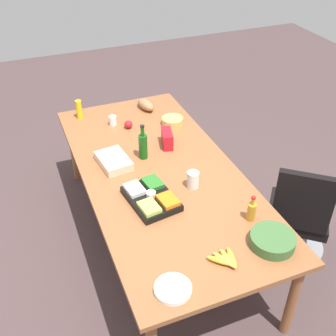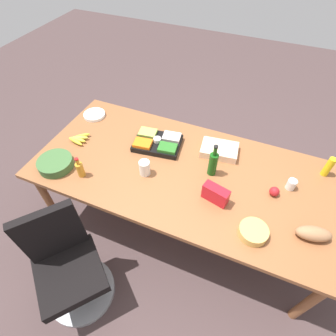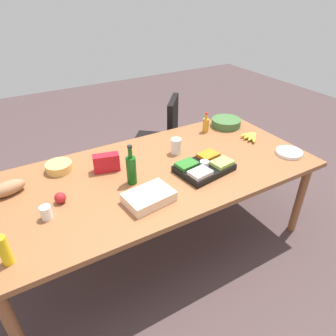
{
  "view_description": "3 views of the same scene",
  "coord_description": "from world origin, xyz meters",
  "px_view_note": "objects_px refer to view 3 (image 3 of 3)",
  "views": [
    {
      "loc": [
        -2.51,
        0.93,
        2.74
      ],
      "look_at": [
        -0.03,
        -0.06,
        0.8
      ],
      "focal_mm": 44.26,
      "sensor_mm": 36.0,
      "label": 1
    },
    {
      "loc": [
        0.45,
        -1.42,
        2.45
      ],
      "look_at": [
        -0.11,
        -0.08,
        0.82
      ],
      "focal_mm": 28.2,
      "sensor_mm": 36.0,
      "label": 2
    },
    {
      "loc": [
        0.91,
        1.77,
        2.05
      ],
      "look_at": [
        -0.07,
        0.08,
        0.81
      ],
      "focal_mm": 32.13,
      "sensor_mm": 36.0,
      "label": 3
    }
  ],
  "objects_px": {
    "apple_red": "(60,198)",
    "mayo_jar": "(176,146)",
    "conference_table": "(156,177)",
    "dressing_bottle": "(206,125)",
    "paper_cup": "(46,213)",
    "sheet_cake": "(149,197)",
    "paper_plate_stack": "(289,153)",
    "wine_bottle": "(131,169)",
    "banana_bunch": "(251,136)",
    "salad_bowl": "(226,123)",
    "mustard_bottle": "(4,251)",
    "bread_loaf": "(8,188)",
    "veggie_tray": "(204,167)",
    "chip_bowl": "(59,167)",
    "chip_bag_red": "(106,163)",
    "office_chair": "(159,147)"
  },
  "relations": [
    {
      "from": "mustard_bottle",
      "to": "veggie_tray",
      "type": "distance_m",
      "value": 1.45
    },
    {
      "from": "mustard_bottle",
      "to": "wine_bottle",
      "type": "bearing_deg",
      "value": -158.17
    },
    {
      "from": "mayo_jar",
      "to": "bread_loaf",
      "type": "relative_size",
      "value": 0.56
    },
    {
      "from": "sheet_cake",
      "to": "paper_cup",
      "type": "bearing_deg",
      "value": -15.1
    },
    {
      "from": "conference_table",
      "to": "paper_plate_stack",
      "type": "distance_m",
      "value": 1.17
    },
    {
      "from": "office_chair",
      "to": "sheet_cake",
      "type": "bearing_deg",
      "value": 59.03
    },
    {
      "from": "bread_loaf",
      "to": "veggie_tray",
      "type": "bearing_deg",
      "value": 162.25
    },
    {
      "from": "salad_bowl",
      "to": "banana_bunch",
      "type": "bearing_deg",
      "value": 93.05
    },
    {
      "from": "office_chair",
      "to": "veggie_tray",
      "type": "xyz_separation_m",
      "value": [
        0.24,
        1.19,
        0.45
      ]
    },
    {
      "from": "mustard_bottle",
      "to": "dressing_bottle",
      "type": "bearing_deg",
      "value": -156.98
    },
    {
      "from": "conference_table",
      "to": "veggie_tray",
      "type": "xyz_separation_m",
      "value": [
        -0.33,
        0.19,
        0.1
      ]
    },
    {
      "from": "banana_bunch",
      "to": "mayo_jar",
      "type": "height_order",
      "value": "mayo_jar"
    },
    {
      "from": "wine_bottle",
      "to": "veggie_tray",
      "type": "distance_m",
      "value": 0.58
    },
    {
      "from": "paper_cup",
      "to": "sheet_cake",
      "type": "bearing_deg",
      "value": 164.9
    },
    {
      "from": "chip_bag_red",
      "to": "veggie_tray",
      "type": "bearing_deg",
      "value": 149.5
    },
    {
      "from": "chip_bag_red",
      "to": "dressing_bottle",
      "type": "height_order",
      "value": "dressing_bottle"
    },
    {
      "from": "sheet_cake",
      "to": "dressing_bottle",
      "type": "relative_size",
      "value": 1.61
    },
    {
      "from": "conference_table",
      "to": "chip_bag_red",
      "type": "height_order",
      "value": "chip_bag_red"
    },
    {
      "from": "chip_bag_red",
      "to": "dressing_bottle",
      "type": "relative_size",
      "value": 1.01
    },
    {
      "from": "conference_table",
      "to": "office_chair",
      "type": "relative_size",
      "value": 2.67
    },
    {
      "from": "chip_bowl",
      "to": "veggie_tray",
      "type": "height_order",
      "value": "veggie_tray"
    },
    {
      "from": "banana_bunch",
      "to": "mayo_jar",
      "type": "relative_size",
      "value": 1.4
    },
    {
      "from": "sheet_cake",
      "to": "wine_bottle",
      "type": "bearing_deg",
      "value": -88.61
    },
    {
      "from": "salad_bowl",
      "to": "mustard_bottle",
      "type": "height_order",
      "value": "mustard_bottle"
    },
    {
      "from": "banana_bunch",
      "to": "veggie_tray",
      "type": "bearing_deg",
      "value": 17.97
    },
    {
      "from": "chip_bag_red",
      "to": "paper_plate_stack",
      "type": "relative_size",
      "value": 0.91
    },
    {
      "from": "banana_bunch",
      "to": "veggie_tray",
      "type": "relative_size",
      "value": 0.41
    },
    {
      "from": "conference_table",
      "to": "mayo_jar",
      "type": "xyz_separation_m",
      "value": [
        -0.28,
        -0.16,
        0.13
      ]
    },
    {
      "from": "conference_table",
      "to": "chip_bag_red",
      "type": "xyz_separation_m",
      "value": [
        0.33,
        -0.2,
        0.13
      ]
    },
    {
      "from": "office_chair",
      "to": "veggie_tray",
      "type": "relative_size",
      "value": 2.1
    },
    {
      "from": "wine_bottle",
      "to": "chip_bowl",
      "type": "xyz_separation_m",
      "value": [
        0.43,
        -0.44,
        -0.09
      ]
    },
    {
      "from": "wine_bottle",
      "to": "mustard_bottle",
      "type": "relative_size",
      "value": 1.68
    },
    {
      "from": "paper_cup",
      "to": "dressing_bottle",
      "type": "height_order",
      "value": "dressing_bottle"
    },
    {
      "from": "conference_table",
      "to": "mustard_bottle",
      "type": "relative_size",
      "value": 14.02
    },
    {
      "from": "sheet_cake",
      "to": "dressing_bottle",
      "type": "height_order",
      "value": "dressing_bottle"
    },
    {
      "from": "salad_bowl",
      "to": "mayo_jar",
      "type": "xyz_separation_m",
      "value": [
        0.74,
        0.22,
        0.03
      ]
    },
    {
      "from": "dressing_bottle",
      "to": "paper_plate_stack",
      "type": "bearing_deg",
      "value": 116.06
    },
    {
      "from": "wine_bottle",
      "to": "paper_cup",
      "type": "xyz_separation_m",
      "value": [
        0.62,
        0.09,
        -0.07
      ]
    },
    {
      "from": "apple_red",
      "to": "mayo_jar",
      "type": "distance_m",
      "value": 1.04
    },
    {
      "from": "paper_plate_stack",
      "to": "bread_loaf",
      "type": "height_order",
      "value": "bread_loaf"
    },
    {
      "from": "paper_plate_stack",
      "to": "bread_loaf",
      "type": "bearing_deg",
      "value": -15.31
    },
    {
      "from": "chip_bag_red",
      "to": "dressing_bottle",
      "type": "bearing_deg",
      "value": -170.26
    },
    {
      "from": "sheet_cake",
      "to": "paper_plate_stack",
      "type": "distance_m",
      "value": 1.34
    },
    {
      "from": "office_chair",
      "to": "chip_bag_red",
      "type": "relative_size",
      "value": 4.8
    },
    {
      "from": "banana_bunch",
      "to": "chip_bowl",
      "type": "xyz_separation_m",
      "value": [
        1.69,
        -0.34,
        0.01
      ]
    },
    {
      "from": "wine_bottle",
      "to": "dressing_bottle",
      "type": "height_order",
      "value": "wine_bottle"
    },
    {
      "from": "veggie_tray",
      "to": "paper_plate_stack",
      "type": "bearing_deg",
      "value": 169.02
    },
    {
      "from": "wine_bottle",
      "to": "banana_bunch",
      "type": "height_order",
      "value": "wine_bottle"
    },
    {
      "from": "conference_table",
      "to": "sheet_cake",
      "type": "height_order",
      "value": "sheet_cake"
    },
    {
      "from": "conference_table",
      "to": "dressing_bottle",
      "type": "xyz_separation_m",
      "value": [
        -0.76,
        -0.38,
        0.14
      ]
    }
  ]
}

